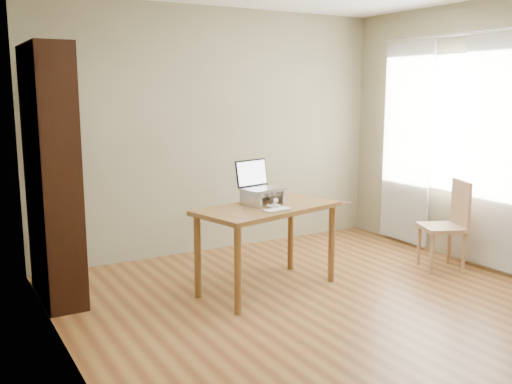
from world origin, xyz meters
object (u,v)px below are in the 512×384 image
bookshelf (52,175)px  chair (447,221)px  keyboard (278,210)px  desk (267,219)px  laptop (259,181)px  cat (259,197)px

bookshelf → chair: size_ratio=2.38×
keyboard → desk: bearing=71.2°
laptop → cat: laptop is taller
bookshelf → desk: (1.63, -0.72, -0.41)m
laptop → bookshelf: bearing=147.4°
chair → keyboard: bearing=-160.0°
desk → cat: bearing=88.2°
desk → chair: 1.88m
bookshelf → desk: bearing=-23.7°
keyboard → cat: size_ratio=0.57×
desk → laptop: bearing=76.8°
laptop → chair: bearing=-28.5°
keyboard → cat: 0.33m
keyboard → bookshelf: bearing=140.0°
desk → cat: 0.21m
desk → laptop: laptop is taller
keyboard → chair: size_ratio=0.31×
bookshelf → cat: bearing=-20.6°
bookshelf → laptop: (1.63, -0.57, -0.11)m
chair → bookshelf: bearing=-172.9°
chair → laptop: bearing=-171.0°
bookshelf → chair: 3.68m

